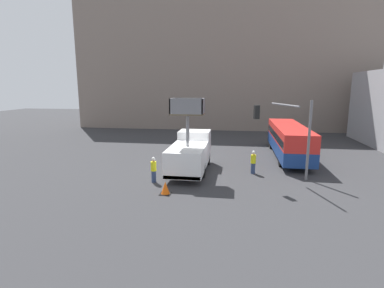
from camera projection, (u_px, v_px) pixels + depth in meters
The scene contains 8 objects.
ground_plane at pixel (197, 173), 22.69m from camera, with size 120.00×120.00×0.00m, color #333335.
building_backdrop_far at pixel (221, 62), 47.75m from camera, with size 44.00×10.00×20.51m.
utility_truck at pixel (190, 152), 22.81m from camera, with size 2.52×7.01×5.66m.
city_bus at pixel (289, 138), 27.68m from camera, with size 2.58×11.91×2.94m.
traffic_light_pole at pixel (290, 126), 20.14m from camera, with size 3.96×3.71×5.56m.
road_worker_near_truck at pixel (154, 170), 20.36m from camera, with size 0.38×0.38×1.77m.
road_worker_directing at pixel (253, 162), 22.44m from camera, with size 0.38×0.38×1.76m.
traffic_cone_near_truck at pixel (165, 188), 18.19m from camera, with size 0.69×0.69×0.78m.
Camera 1 is at (2.95, -21.67, 6.45)m, focal length 28.00 mm.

